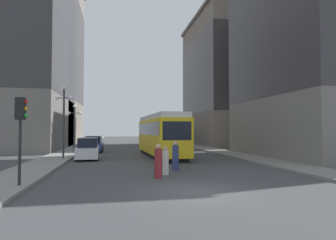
# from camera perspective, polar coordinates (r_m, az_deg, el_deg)

# --- Properties ---
(ground_plane) EXTENTS (200.00, 200.00, 0.00)m
(ground_plane) POSITION_cam_1_polar(r_m,az_deg,el_deg) (11.83, 6.31, -14.20)
(ground_plane) COLOR #424244
(sidewalk_left) EXTENTS (2.77, 120.00, 0.15)m
(sidewalk_left) POSITION_cam_1_polar(r_m,az_deg,el_deg) (51.36, -16.18, -4.62)
(sidewalk_left) COLOR gray
(sidewalk_left) RESTS_ON ground
(sidewalk_right) EXTENTS (2.77, 120.00, 0.15)m
(sidewalk_right) POSITION_cam_1_polar(r_m,az_deg,el_deg) (52.43, 2.27, -4.64)
(sidewalk_right) COLOR gray
(sidewalk_right) RESTS_ON ground
(streetcar) EXTENTS (3.13, 12.35, 3.89)m
(streetcar) POSITION_cam_1_polar(r_m,az_deg,el_deg) (27.10, -1.46, -2.84)
(streetcar) COLOR black
(streetcar) RESTS_ON ground
(transit_bus) EXTENTS (2.60, 12.81, 3.45)m
(transit_bus) POSITION_cam_1_polar(r_m,az_deg,el_deg) (46.31, -0.82, -2.68)
(transit_bus) COLOR black
(transit_bus) RESTS_ON ground
(parked_car_left_near) EXTENTS (2.06, 4.97, 1.82)m
(parked_car_left_near) POSITION_cam_1_polar(r_m,az_deg,el_deg) (25.72, -15.72, -5.61)
(parked_car_left_near) COLOR black
(parked_car_left_near) RESTS_ON ground
(parked_car_left_mid) EXTENTS (2.01, 4.37, 1.82)m
(parked_car_left_mid) POSITION_cam_1_polar(r_m,az_deg,el_deg) (32.93, -14.59, -4.82)
(parked_car_left_mid) COLOR black
(parked_car_left_mid) RESTS_ON ground
(pedestrian_crossing_near) EXTENTS (0.40, 0.40, 1.80)m
(pedestrian_crossing_near) POSITION_cam_1_polar(r_m,az_deg,el_deg) (17.79, 1.50, -7.36)
(pedestrian_crossing_near) COLOR navy
(pedestrian_crossing_near) RESTS_ON ground
(pedestrian_crossing_far) EXTENTS (0.40, 0.40, 1.77)m
(pedestrian_crossing_far) POSITION_cam_1_polar(r_m,az_deg,el_deg) (14.95, -1.96, -8.44)
(pedestrian_crossing_far) COLOR maroon
(pedestrian_crossing_far) RESTS_ON ground
(pedestrian_on_sidewalk) EXTENTS (0.36, 0.36, 1.59)m
(pedestrian_on_sidewalk) POSITION_cam_1_polar(r_m,az_deg,el_deg) (16.17, -0.50, -8.26)
(pedestrian_on_sidewalk) COLOR beige
(pedestrian_on_sidewalk) RESTS_ON ground
(traffic_light_near_left) EXTENTS (0.47, 0.36, 3.74)m
(traffic_light_near_left) POSITION_cam_1_polar(r_m,az_deg,el_deg) (13.74, -27.30, 0.44)
(traffic_light_near_left) COLOR #232328
(traffic_light_near_left) RESTS_ON sidewalk_left
(lamp_post_left_near) EXTENTS (1.41, 0.36, 6.04)m
(lamp_post_left_near) POSITION_cam_1_polar(r_m,az_deg,el_deg) (25.29, -20.08, 1.70)
(lamp_post_left_near) COLOR #333338
(lamp_post_left_near) RESTS_ON sidewalk_left
(lamp_post_left_far) EXTENTS (1.41, 0.36, 5.05)m
(lamp_post_left_far) POSITION_cam_1_polar(r_m,az_deg,el_deg) (31.75, -18.14, -0.10)
(lamp_post_left_far) COLOR #333338
(lamp_post_left_far) RESTS_ON sidewalk_left
(building_left_corner) EXTENTS (16.00, 19.78, 30.00)m
(building_left_corner) POSITION_cam_1_polar(r_m,az_deg,el_deg) (54.50, -25.78, 11.97)
(building_left_corner) COLOR slate
(building_left_corner) RESTS_ON ground
(building_left_midblock) EXTENTS (11.76, 18.14, 27.22)m
(building_left_midblock) POSITION_cam_1_polar(r_m,az_deg,el_deg) (42.56, -27.27, 13.95)
(building_left_midblock) COLOR slate
(building_left_midblock) RESTS_ON ground
(building_right_corner) EXTENTS (16.57, 18.04, 21.23)m
(building_right_corner) POSITION_cam_1_polar(r_m,az_deg,el_deg) (50.47, 14.32, 7.67)
(building_right_corner) COLOR slate
(building_right_corner) RESTS_ON ground
(building_right_midblock) EXTENTS (15.53, 15.52, 22.04)m
(building_right_midblock) POSITION_cam_1_polar(r_m,az_deg,el_deg) (32.49, 30.13, 14.06)
(building_right_midblock) COLOR slate
(building_right_midblock) RESTS_ON ground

